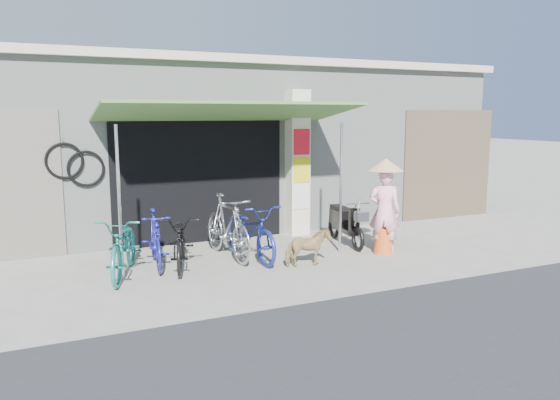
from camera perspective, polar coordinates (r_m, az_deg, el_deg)
name	(u,v)px	position (r m, az deg, el deg)	size (l,w,h in m)	color
ground	(316,267)	(9.11, 3.79, -7.04)	(80.00, 80.00, 0.00)	gray
road_strip	(550,391)	(5.83, 26.41, -17.47)	(80.00, 6.00, 0.01)	#303033
bicycle_shop	(218,142)	(13.47, -6.54, 6.04)	(12.30, 5.30, 3.66)	#A4AAA2
shop_pillar	(297,163)	(11.36, 1.78, 3.86)	(0.42, 0.44, 3.00)	beige
awning	(230,114)	(9.88, -5.30, 8.96)	(4.60, 1.88, 2.72)	#416B30
neighbour_right	(448,165)	(13.84, 17.12, 3.56)	(2.60, 0.06, 2.60)	brown
bike_teal	(125,246)	(8.84, -15.94, -4.61)	(0.65, 1.85, 0.97)	#1C8172
bike_blue	(155,239)	(9.25, -12.90, -3.97)	(0.45, 1.58, 0.95)	navy
bike_black	(181,241)	(9.12, -10.28, -4.19)	(0.60, 1.73, 0.91)	black
bike_silver	(227,226)	(9.62, -5.56, -2.74)	(0.53, 1.88, 1.13)	#A0A1A5
bike_navy	(250,231)	(9.53, -3.12, -3.22)	(0.66, 1.90, 1.00)	navy
street_dog	(308,248)	(9.08, 2.91, -5.03)	(0.34, 0.75, 0.63)	tan
moped	(345,223)	(10.67, 6.76, -2.43)	(0.48, 1.60, 0.90)	black
nun	(385,207)	(10.01, 10.88, -0.69)	(0.67, 0.65, 1.73)	#FFABBC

